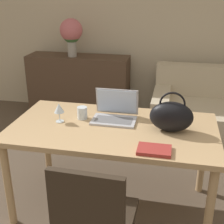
{
  "coord_description": "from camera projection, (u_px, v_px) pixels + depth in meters",
  "views": [
    {
      "loc": [
        0.46,
        -1.33,
        1.78
      ],
      "look_at": [
        0.0,
        0.82,
        0.87
      ],
      "focal_mm": 50.0,
      "sensor_mm": 36.0,
      "label": 1
    }
  ],
  "objects": [
    {
      "name": "flower_vase",
      "position": [
        71.0,
        33.0,
        4.08
      ],
      "size": [
        0.3,
        0.3,
        0.5
      ],
      "color": "#9E998E",
      "rests_on": "sideboard"
    },
    {
      "name": "drinking_glass",
      "position": [
        82.0,
        113.0,
        2.53
      ],
      "size": [
        0.08,
        0.08,
        0.1
      ],
      "color": "silver",
      "rests_on": "dining_table"
    },
    {
      "name": "sideboard",
      "position": [
        79.0,
        86.0,
        4.39
      ],
      "size": [
        1.4,
        0.4,
        0.87
      ],
      "color": "#4C3828",
      "rests_on": "ground_plane"
    },
    {
      "name": "chair",
      "position": [
        94.0,
        218.0,
        1.82
      ],
      "size": [
        0.45,
        0.45,
        0.9
      ],
      "rotation": [
        0.0,
        0.0,
        -0.03
      ],
      "color": "#2D2319",
      "rests_on": "ground_plane"
    },
    {
      "name": "wall_back",
      "position": [
        146.0,
        18.0,
        4.19
      ],
      "size": [
        10.0,
        0.06,
        2.7
      ],
      "color": "beige",
      "rests_on": "ground_plane"
    },
    {
      "name": "book",
      "position": [
        154.0,
        150.0,
        2.05
      ],
      "size": [
        0.22,
        0.15,
        0.02
      ],
      "rotation": [
        0.0,
        0.0,
        -0.0
      ],
      "color": "maroon",
      "rests_on": "dining_table"
    },
    {
      "name": "couch",
      "position": [
        219.0,
        115.0,
        3.83
      ],
      "size": [
        1.61,
        0.94,
        0.82
      ],
      "color": "#C1B293",
      "rests_on": "ground_plane"
    },
    {
      "name": "wine_glass",
      "position": [
        59.0,
        109.0,
        2.45
      ],
      "size": [
        0.08,
        0.08,
        0.16
      ],
      "color": "silver",
      "rests_on": "dining_table"
    },
    {
      "name": "handbag",
      "position": [
        171.0,
        116.0,
        2.29
      ],
      "size": [
        0.32,
        0.17,
        0.31
      ],
      "color": "black",
      "rests_on": "dining_table"
    },
    {
      "name": "dining_table",
      "position": [
        113.0,
        136.0,
        2.44
      ],
      "size": [
        1.59,
        0.86,
        0.75
      ],
      "color": "tan",
      "rests_on": "ground_plane"
    },
    {
      "name": "laptop",
      "position": [
        115.0,
        111.0,
        2.53
      ],
      "size": [
        0.35,
        0.26,
        0.23
      ],
      "color": "#ADADB2",
      "rests_on": "dining_table"
    }
  ]
}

